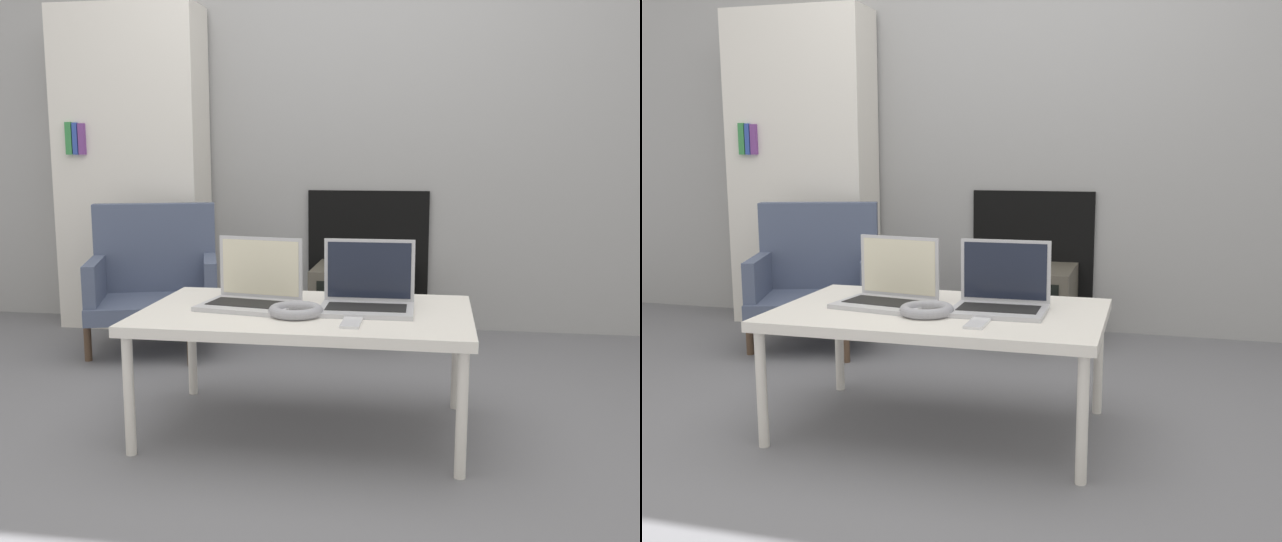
{
  "view_description": "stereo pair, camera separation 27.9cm",
  "coord_description": "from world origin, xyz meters",
  "views": [
    {
      "loc": [
        0.44,
        -2.3,
        0.99
      ],
      "look_at": [
        0.0,
        0.42,
        0.53
      ],
      "focal_mm": 40.0,
      "sensor_mm": 36.0,
      "label": 1
    },
    {
      "loc": [
        0.72,
        -2.24,
        0.99
      ],
      "look_at": [
        0.0,
        0.42,
        0.53
      ],
      "focal_mm": 40.0,
      "sensor_mm": 36.0,
      "label": 2
    }
  ],
  "objects": [
    {
      "name": "armchair",
      "position": [
        -0.96,
        1.1,
        0.37
      ],
      "size": [
        0.75,
        0.69,
        0.73
      ],
      "rotation": [
        0.0,
        0.0,
        0.32
      ],
      "color": "#47516B",
      "rests_on": "ground_plane"
    },
    {
      "name": "table",
      "position": [
        0.0,
        0.12,
        0.41
      ],
      "size": [
        1.15,
        0.7,
        0.44
      ],
      "color": "silver",
      "rests_on": "ground_plane"
    },
    {
      "name": "tv",
      "position": [
        0.07,
        1.46,
        0.2
      ],
      "size": [
        0.52,
        0.49,
        0.39
      ],
      "color": "#4C473D",
      "rests_on": "ground_plane"
    },
    {
      "name": "phone",
      "position": [
        0.18,
        -0.07,
        0.45
      ],
      "size": [
        0.06,
        0.14,
        0.01
      ],
      "color": "silver",
      "rests_on": "table"
    },
    {
      "name": "wall_back",
      "position": [
        0.0,
        1.75,
        1.29
      ],
      "size": [
        7.0,
        0.08,
        2.6
      ],
      "color": "#999999",
      "rests_on": "ground_plane"
    },
    {
      "name": "laptop_right",
      "position": [
        0.21,
        0.16,
        0.5
      ],
      "size": [
        0.33,
        0.25,
        0.24
      ],
      "rotation": [
        0.0,
        0.0,
        0.02
      ],
      "color": "#B2B2B7",
      "rests_on": "table"
    },
    {
      "name": "ground_plane",
      "position": [
        0.0,
        0.0,
        0.0
      ],
      "size": [
        14.0,
        14.0,
        0.0
      ],
      "primitive_type": "plane",
      "color": "slate"
    },
    {
      "name": "headphones",
      "position": [
        -0.02,
        0.02,
        0.46
      ],
      "size": [
        0.19,
        0.19,
        0.04
      ],
      "color": "gray",
      "rests_on": "table"
    },
    {
      "name": "bookshelf",
      "position": [
        -1.26,
        1.55,
        0.89
      ],
      "size": [
        0.82,
        0.32,
        1.78
      ],
      "color": "silver",
      "rests_on": "ground_plane"
    },
    {
      "name": "laptop_left",
      "position": [
        -0.21,
        0.16,
        0.5
      ],
      "size": [
        0.36,
        0.29,
        0.24
      ],
      "rotation": [
        0.0,
        0.0,
        -0.16
      ],
      "color": "#B2B2B7",
      "rests_on": "table"
    }
  ]
}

